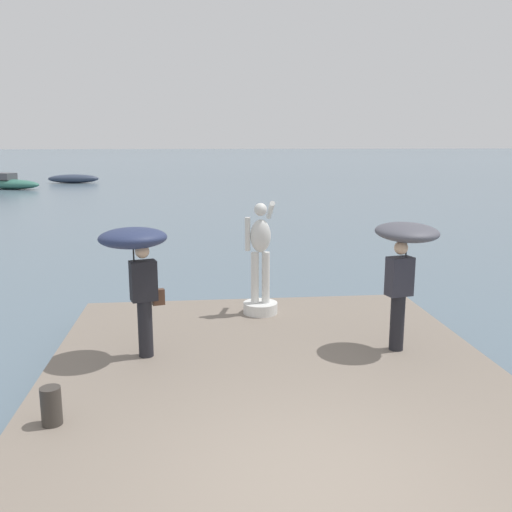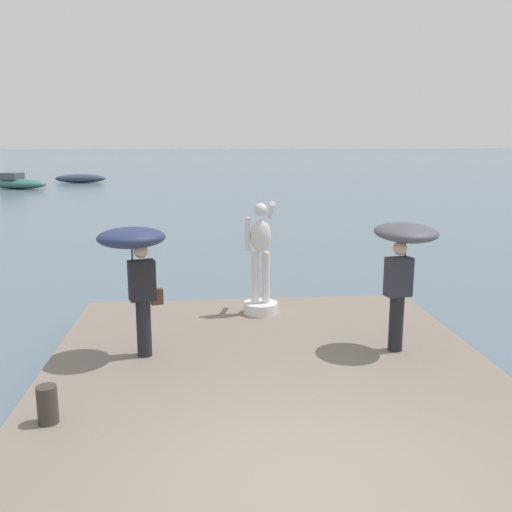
{
  "view_description": "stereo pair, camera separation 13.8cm",
  "coord_description": "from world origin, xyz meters",
  "px_view_note": "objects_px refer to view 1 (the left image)",
  "views": [
    {
      "loc": [
        -1.04,
        -4.73,
        3.62
      ],
      "look_at": [
        0.0,
        5.25,
        1.55
      ],
      "focal_mm": 39.47,
      "sensor_mm": 36.0,
      "label": 1
    },
    {
      "loc": [
        -0.91,
        -4.75,
        3.62
      ],
      "look_at": [
        0.0,
        5.25,
        1.55
      ],
      "focal_mm": 39.47,
      "sensor_mm": 36.0,
      "label": 2
    }
  ],
  "objects_px": {
    "onlooker_left": "(136,254)",
    "mooring_bollard": "(51,406)",
    "onlooker_right": "(405,251)",
    "statue_white_figure": "(260,271)",
    "boat_leftward": "(73,179)",
    "boat_far": "(9,183)"
  },
  "relations": [
    {
      "from": "onlooker_left",
      "to": "boat_leftward",
      "type": "distance_m",
      "value": 43.01
    },
    {
      "from": "statue_white_figure",
      "to": "onlooker_left",
      "type": "distance_m",
      "value": 2.96
    },
    {
      "from": "mooring_bollard",
      "to": "boat_leftward",
      "type": "bearing_deg",
      "value": 101.41
    },
    {
      "from": "onlooker_right",
      "to": "boat_leftward",
      "type": "relative_size",
      "value": 0.46
    },
    {
      "from": "statue_white_figure",
      "to": "mooring_bollard",
      "type": "bearing_deg",
      "value": -125.66
    },
    {
      "from": "onlooker_right",
      "to": "onlooker_left",
      "type": "bearing_deg",
      "value": 178.76
    },
    {
      "from": "onlooker_left",
      "to": "boat_leftward",
      "type": "xyz_separation_m",
      "value": [
        -9.67,
        41.88,
        -1.61
      ]
    },
    {
      "from": "statue_white_figure",
      "to": "onlooker_left",
      "type": "xyz_separation_m",
      "value": [
        -2.06,
        -1.98,
        0.76
      ]
    },
    {
      "from": "onlooker_left",
      "to": "onlooker_right",
      "type": "bearing_deg",
      "value": -1.24
    },
    {
      "from": "onlooker_right",
      "to": "boat_leftward",
      "type": "distance_m",
      "value": 44.18
    },
    {
      "from": "statue_white_figure",
      "to": "boat_leftward",
      "type": "relative_size",
      "value": 0.49
    },
    {
      "from": "onlooker_left",
      "to": "mooring_bollard",
      "type": "relative_size",
      "value": 4.41
    },
    {
      "from": "onlooker_right",
      "to": "mooring_bollard",
      "type": "height_order",
      "value": "onlooker_right"
    },
    {
      "from": "statue_white_figure",
      "to": "onlooker_left",
      "type": "bearing_deg",
      "value": -136.1
    },
    {
      "from": "statue_white_figure",
      "to": "mooring_bollard",
      "type": "xyz_separation_m",
      "value": [
        -2.87,
        -4.0,
        -0.59
      ]
    },
    {
      "from": "onlooker_left",
      "to": "boat_far",
      "type": "height_order",
      "value": "onlooker_left"
    },
    {
      "from": "boat_leftward",
      "to": "statue_white_figure",
      "type": "bearing_deg",
      "value": -73.62
    },
    {
      "from": "boat_far",
      "to": "boat_leftward",
      "type": "distance_m",
      "value": 6.72
    },
    {
      "from": "onlooker_left",
      "to": "mooring_bollard",
      "type": "xyz_separation_m",
      "value": [
        -0.81,
        -2.02,
        -1.35
      ]
    },
    {
      "from": "mooring_bollard",
      "to": "boat_far",
      "type": "bearing_deg",
      "value": 108.0
    },
    {
      "from": "onlooker_right",
      "to": "mooring_bollard",
      "type": "distance_m",
      "value": 5.39
    },
    {
      "from": "onlooker_left",
      "to": "onlooker_right",
      "type": "height_order",
      "value": "onlooker_right"
    }
  ]
}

